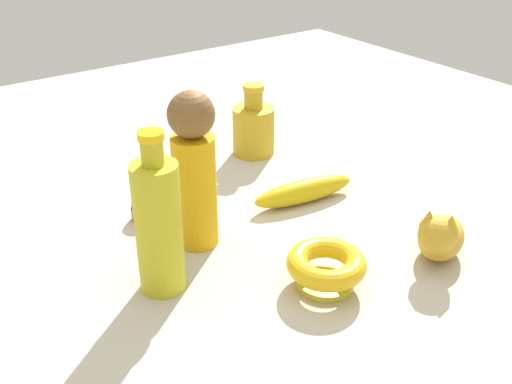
# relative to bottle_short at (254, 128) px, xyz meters

# --- Properties ---
(ground) EXTENTS (2.00, 2.00, 0.00)m
(ground) POSITION_rel_bottle_short_xyz_m (-0.24, 0.17, -0.06)
(ground) COLOR #BCB29E
(bottle_short) EXTENTS (0.09, 0.09, 0.15)m
(bottle_short) POSITION_rel_bottle_short_xyz_m (0.00, 0.00, 0.00)
(bottle_short) COLOR #B9951E
(bottle_short) RESTS_ON ground
(banana) EXTENTS (0.07, 0.20, 0.04)m
(banana) POSITION_rel_bottle_short_xyz_m (-0.22, 0.05, -0.04)
(banana) COLOR gold
(banana) RESTS_ON ground
(bowl) EXTENTS (0.11, 0.11, 0.05)m
(bowl) POSITION_rel_bottle_short_xyz_m (-0.43, 0.18, -0.02)
(bowl) COLOR gold
(bowl) RESTS_ON ground
(bottle_tall) EXTENTS (0.07, 0.07, 0.24)m
(bottle_tall) POSITION_rel_bottle_short_xyz_m (-0.30, 0.37, 0.05)
(bottle_tall) COLOR gold
(bottle_tall) RESTS_ON ground
(nail_polish_jar) EXTENTS (0.05, 0.05, 0.03)m
(nail_polish_jar) POSITION_rel_bottle_short_xyz_m (-0.11, 0.31, -0.04)
(nail_polish_jar) COLOR maroon
(nail_polish_jar) RESTS_ON ground
(person_figure_adult) EXTENTS (0.08, 0.08, 0.25)m
(person_figure_adult) POSITION_rel_bottle_short_xyz_m (-0.23, 0.27, 0.07)
(person_figure_adult) COLOR gold
(person_figure_adult) RESTS_ON ground
(cat_figurine) EXTENTS (0.11, 0.13, 0.10)m
(cat_figurine) POSITION_rel_bottle_short_xyz_m (-0.48, -0.00, -0.02)
(cat_figurine) COLOR gold
(cat_figurine) RESTS_ON ground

